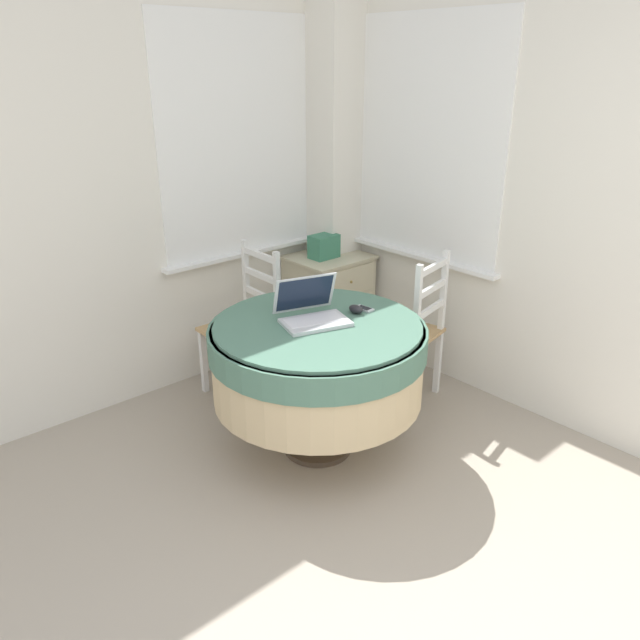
{
  "coord_description": "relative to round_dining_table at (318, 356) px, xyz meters",
  "views": [
    {
      "loc": [
        -1.01,
        -0.47,
        1.93
      ],
      "look_at": [
        1.02,
        1.8,
        0.66
      ],
      "focal_mm": 35.0,
      "sensor_mm": 36.0,
      "label": 1
    }
  ],
  "objects": [
    {
      "name": "corner_room_shell",
      "position": [
        0.32,
        0.13,
        0.73
      ],
      "size": [
        4.33,
        4.68,
        2.55
      ],
      "color": "white",
      "rests_on": "ground_plane"
    },
    {
      "name": "round_dining_table",
      "position": [
        0.0,
        0.0,
        0.0
      ],
      "size": [
        1.09,
        1.09,
        0.73
      ],
      "color": "#4C3D2D",
      "rests_on": "ground_plane"
    },
    {
      "name": "laptop",
      "position": [
        0.0,
        0.05,
        0.23
      ],
      "size": [
        0.39,
        0.36,
        0.22
      ],
      "color": "silver",
      "rests_on": "round_dining_table"
    },
    {
      "name": "computer_mouse",
      "position": [
        0.24,
        -0.03,
        0.2
      ],
      "size": [
        0.06,
        0.09,
        0.04
      ],
      "color": "black",
      "rests_on": "round_dining_table"
    },
    {
      "name": "cell_phone",
      "position": [
        0.31,
        -0.02,
        0.18
      ],
      "size": [
        0.06,
        0.11,
        0.01
      ],
      "color": "#B2B7BC",
      "rests_on": "round_dining_table"
    },
    {
      "name": "dining_chair_near_back_window",
      "position": [
        0.1,
        0.78,
        -0.11
      ],
      "size": [
        0.4,
        0.39,
        0.92
      ],
      "color": "tan",
      "rests_on": "ground_plane"
    },
    {
      "name": "dining_chair_near_right_window",
      "position": [
        0.78,
        0.06,
        -0.11
      ],
      "size": [
        0.45,
        0.46,
        0.92
      ],
      "color": "tan",
      "rests_on": "ground_plane"
    },
    {
      "name": "corner_cabinet",
      "position": [
        0.91,
        0.91,
        -0.21
      ],
      "size": [
        0.52,
        0.46,
        0.69
      ],
      "color": "beige",
      "rests_on": "ground_plane"
    },
    {
      "name": "storage_box",
      "position": [
        0.86,
        0.91,
        0.22
      ],
      "size": [
        0.19,
        0.13,
        0.16
      ],
      "color": "#387A5B",
      "rests_on": "corner_cabinet"
    }
  ]
}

